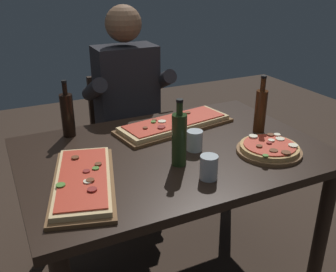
{
  "coord_description": "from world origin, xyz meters",
  "views": [
    {
      "loc": [
        -0.73,
        -1.45,
        1.52
      ],
      "look_at": [
        0.0,
        0.05,
        0.79
      ],
      "focal_mm": 41.08,
      "sensor_mm": 36.0,
      "label": 1
    }
  ],
  "objects_px": {
    "dining_table": "(173,167)",
    "oil_bottle_amber": "(261,109)",
    "pizza_rectangular_front": "(175,124)",
    "vinegar_bottle_green": "(179,138)",
    "tumbler_near_camera": "(209,167)",
    "wine_bottle_dark": "(67,114)",
    "seated_diner": "(129,102)",
    "diner_chair": "(125,133)",
    "pizza_round_far": "(269,149)",
    "pizza_rectangular_left": "(83,181)",
    "tumbler_far_side": "(195,141)"
  },
  "relations": [
    {
      "from": "seated_diner",
      "to": "vinegar_bottle_green",
      "type": "bearing_deg",
      "value": -96.46
    },
    {
      "from": "dining_table",
      "to": "pizza_rectangular_left",
      "type": "bearing_deg",
      "value": -163.52
    },
    {
      "from": "pizza_round_far",
      "to": "vinegar_bottle_green",
      "type": "xyz_separation_m",
      "value": [
        -0.43,
        0.08,
        0.1
      ]
    },
    {
      "from": "diner_chair",
      "to": "tumbler_near_camera",
      "type": "bearing_deg",
      "value": -92.39
    },
    {
      "from": "pizza_rectangular_left",
      "to": "tumbler_near_camera",
      "type": "distance_m",
      "value": 0.5
    },
    {
      "from": "pizza_rectangular_left",
      "to": "diner_chair",
      "type": "distance_m",
      "value": 1.15
    },
    {
      "from": "wine_bottle_dark",
      "to": "tumbler_far_side",
      "type": "distance_m",
      "value": 0.65
    },
    {
      "from": "oil_bottle_amber",
      "to": "tumbler_far_side",
      "type": "xyz_separation_m",
      "value": [
        -0.41,
        -0.05,
        -0.07
      ]
    },
    {
      "from": "dining_table",
      "to": "pizza_rectangular_front",
      "type": "distance_m",
      "value": 0.3
    },
    {
      "from": "tumbler_near_camera",
      "to": "diner_chair",
      "type": "relative_size",
      "value": 0.12
    },
    {
      "from": "pizza_rectangular_front",
      "to": "seated_diner",
      "type": "height_order",
      "value": "seated_diner"
    },
    {
      "from": "pizza_round_far",
      "to": "diner_chair",
      "type": "bearing_deg",
      "value": 106.89
    },
    {
      "from": "vinegar_bottle_green",
      "to": "dining_table",
      "type": "bearing_deg",
      "value": 74.14
    },
    {
      "from": "tumbler_near_camera",
      "to": "seated_diner",
      "type": "bearing_deg",
      "value": 87.34
    },
    {
      "from": "vinegar_bottle_green",
      "to": "seated_diner",
      "type": "xyz_separation_m",
      "value": [
        0.1,
        0.88,
        -0.12
      ]
    },
    {
      "from": "pizza_rectangular_front",
      "to": "vinegar_bottle_green",
      "type": "distance_m",
      "value": 0.43
    },
    {
      "from": "vinegar_bottle_green",
      "to": "diner_chair",
      "type": "height_order",
      "value": "vinegar_bottle_green"
    },
    {
      "from": "diner_chair",
      "to": "pizza_rectangular_left",
      "type": "bearing_deg",
      "value": -117.54
    },
    {
      "from": "pizza_round_far",
      "to": "tumbler_near_camera",
      "type": "distance_m",
      "value": 0.39
    },
    {
      "from": "tumbler_near_camera",
      "to": "seated_diner",
      "type": "distance_m",
      "value": 1.04
    },
    {
      "from": "pizza_rectangular_left",
      "to": "pizza_rectangular_front",
      "type": "bearing_deg",
      "value": 32.47
    },
    {
      "from": "pizza_rectangular_front",
      "to": "wine_bottle_dark",
      "type": "bearing_deg",
      "value": 165.28
    },
    {
      "from": "seated_diner",
      "to": "tumbler_near_camera",
      "type": "bearing_deg",
      "value": -92.66
    },
    {
      "from": "wine_bottle_dark",
      "to": "tumbler_near_camera",
      "type": "relative_size",
      "value": 2.88
    },
    {
      "from": "vinegar_bottle_green",
      "to": "tumbler_near_camera",
      "type": "distance_m",
      "value": 0.18
    },
    {
      "from": "tumbler_far_side",
      "to": "diner_chair",
      "type": "height_order",
      "value": "diner_chair"
    },
    {
      "from": "tumbler_far_side",
      "to": "dining_table",
      "type": "bearing_deg",
      "value": 152.66
    },
    {
      "from": "vinegar_bottle_green",
      "to": "pizza_rectangular_front",
      "type": "bearing_deg",
      "value": 65.82
    },
    {
      "from": "dining_table",
      "to": "oil_bottle_amber",
      "type": "xyz_separation_m",
      "value": [
        0.51,
        0.01,
        0.21
      ]
    },
    {
      "from": "pizza_rectangular_left",
      "to": "seated_diner",
      "type": "xyz_separation_m",
      "value": [
        0.52,
        0.87,
        -0.02
      ]
    },
    {
      "from": "wine_bottle_dark",
      "to": "diner_chair",
      "type": "bearing_deg",
      "value": 46.3
    },
    {
      "from": "pizza_rectangular_front",
      "to": "dining_table",
      "type": "bearing_deg",
      "value": -118.68
    },
    {
      "from": "wine_bottle_dark",
      "to": "tumbler_near_camera",
      "type": "xyz_separation_m",
      "value": [
        0.41,
        -0.68,
        -0.06
      ]
    },
    {
      "from": "oil_bottle_amber",
      "to": "diner_chair",
      "type": "distance_m",
      "value": 1.03
    },
    {
      "from": "pizza_rectangular_front",
      "to": "tumbler_near_camera",
      "type": "distance_m",
      "value": 0.56
    },
    {
      "from": "tumbler_near_camera",
      "to": "diner_chair",
      "type": "distance_m",
      "value": 1.2
    },
    {
      "from": "pizza_rectangular_left",
      "to": "vinegar_bottle_green",
      "type": "height_order",
      "value": "vinegar_bottle_green"
    },
    {
      "from": "pizza_rectangular_left",
      "to": "tumbler_far_side",
      "type": "relative_size",
      "value": 6.29
    },
    {
      "from": "dining_table",
      "to": "tumbler_near_camera",
      "type": "relative_size",
      "value": 13.96
    },
    {
      "from": "vinegar_bottle_green",
      "to": "pizza_rectangular_left",
      "type": "bearing_deg",
      "value": 179.05
    },
    {
      "from": "tumbler_near_camera",
      "to": "tumbler_far_side",
      "type": "relative_size",
      "value": 1.05
    },
    {
      "from": "diner_chair",
      "to": "tumbler_far_side",
      "type": "bearing_deg",
      "value": -88.0
    },
    {
      "from": "pizza_rectangular_left",
      "to": "pizza_round_far",
      "type": "relative_size",
      "value": 2.01
    },
    {
      "from": "vinegar_bottle_green",
      "to": "diner_chair",
      "type": "distance_m",
      "value": 1.07
    },
    {
      "from": "pizza_round_far",
      "to": "seated_diner",
      "type": "xyz_separation_m",
      "value": [
        -0.33,
        0.96,
        -0.02
      ]
    },
    {
      "from": "pizza_rectangular_left",
      "to": "tumbler_near_camera",
      "type": "bearing_deg",
      "value": -19.73
    },
    {
      "from": "seated_diner",
      "to": "diner_chair",
      "type": "bearing_deg",
      "value": 90.0
    },
    {
      "from": "pizza_rectangular_left",
      "to": "wine_bottle_dark",
      "type": "relative_size",
      "value": 2.09
    },
    {
      "from": "wine_bottle_dark",
      "to": "oil_bottle_amber",
      "type": "distance_m",
      "value": 0.98
    },
    {
      "from": "pizza_rectangular_left",
      "to": "tumbler_far_side",
      "type": "xyz_separation_m",
      "value": [
        0.55,
        0.09,
        0.03
      ]
    }
  ]
}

